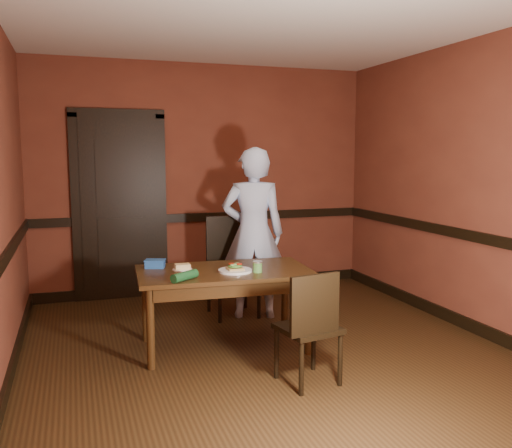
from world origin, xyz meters
TOP-DOWN VIEW (x-y plane):
  - floor at (0.00, 0.00)m, footprint 4.00×4.50m
  - ceiling at (0.00, 0.00)m, footprint 4.00×4.50m
  - wall_back at (0.00, 2.25)m, footprint 4.00×0.02m
  - wall_front at (0.00, -2.25)m, footprint 4.00×0.02m
  - wall_right at (2.00, 0.00)m, footprint 0.02×4.50m
  - dado_back at (0.00, 2.23)m, footprint 4.00×0.03m
  - dado_left at (-1.99, 0.00)m, footprint 0.03×4.50m
  - dado_right at (1.99, 0.00)m, footprint 0.03×4.50m
  - baseboard_back at (0.00, 2.23)m, footprint 4.00×0.03m
  - baseboard_left at (-1.99, 0.00)m, footprint 0.03×4.50m
  - baseboard_right at (1.99, 0.00)m, footprint 0.03×4.50m
  - door at (-1.00, 2.22)m, footprint 1.05×0.07m
  - dining_table at (-0.31, 0.28)m, footprint 1.50×0.92m
  - chair_far at (0.03, 1.16)m, footprint 0.48×0.48m
  - chair_near at (0.08, -0.61)m, footprint 0.46×0.46m
  - person at (0.21, 1.05)m, footprint 0.72×0.57m
  - sandwich_plate at (-0.24, 0.18)m, footprint 0.28×0.28m
  - sauce_jar at (-0.07, 0.10)m, footprint 0.08×0.08m
  - cheese_saucer at (-0.65, 0.38)m, footprint 0.17×0.17m
  - food_tub at (-0.85, 0.55)m, footprint 0.20×0.17m
  - wrapped_veg at (-0.70, 0.01)m, footprint 0.24×0.21m

SIDE VIEW (x-z plane):
  - floor at x=0.00m, z-range -0.01..0.01m
  - baseboard_back at x=0.00m, z-range 0.00..0.12m
  - baseboard_left at x=-1.99m, z-range 0.00..0.12m
  - baseboard_right at x=1.99m, z-range 0.00..0.12m
  - dining_table at x=-0.31m, z-range 0.00..0.68m
  - chair_near at x=0.08m, z-range 0.00..0.84m
  - chair_far at x=0.03m, z-range 0.00..1.01m
  - sandwich_plate at x=-0.24m, z-range 0.66..0.73m
  - cheese_saucer at x=-0.65m, z-range 0.67..0.73m
  - wrapped_veg at x=-0.70m, z-range 0.68..0.75m
  - food_tub at x=-0.85m, z-range 0.68..0.75m
  - sauce_jar at x=-0.07m, z-range 0.68..0.77m
  - person at x=0.21m, z-range 0.00..1.72m
  - dado_back at x=0.00m, z-range 0.85..0.95m
  - dado_left at x=-1.99m, z-range 0.85..0.95m
  - dado_right at x=1.99m, z-range 0.85..0.95m
  - door at x=-1.00m, z-range -0.01..2.19m
  - wall_back at x=0.00m, z-range 0.00..2.70m
  - wall_front at x=0.00m, z-range 0.00..2.70m
  - wall_right at x=2.00m, z-range 0.00..2.70m
  - ceiling at x=0.00m, z-range 2.70..2.71m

